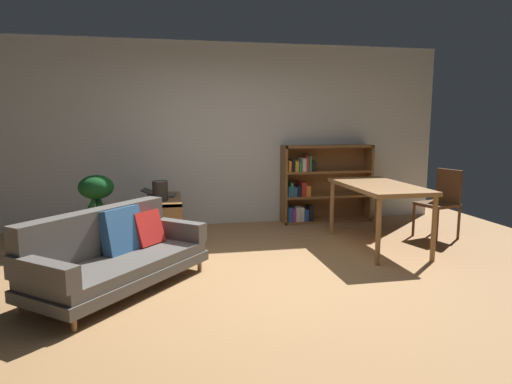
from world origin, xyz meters
name	(u,v)px	position (x,y,z in m)	size (l,w,h in m)	color
ground_plane	(262,283)	(0.00, 0.00, 0.00)	(8.16, 8.16, 0.00)	#A87A4C
back_wall_panel	(224,135)	(0.00, 2.70, 1.35)	(6.80, 0.10, 2.70)	silver
fabric_couch	(115,253)	(-1.38, 0.17, 0.34)	(1.71, 1.82, 0.73)	olive
media_console	(164,219)	(-0.92, 1.80, 0.28)	(0.44, 1.01, 0.57)	brown
open_laptop	(161,194)	(-0.96, 1.94, 0.60)	(0.47, 0.35, 0.10)	#333338
desk_speaker	(160,191)	(-0.96, 1.60, 0.70)	(0.19, 0.19, 0.24)	#2D2823
potted_floor_plant	(97,204)	(-1.73, 1.68, 0.54)	(0.48, 0.53, 0.90)	brown
dining_table	(379,191)	(1.68, 0.98, 0.71)	(0.77, 1.48, 0.79)	olive
dining_chair_near	(441,199)	(2.74, 1.26, 0.51)	(0.53, 0.53, 0.92)	#56351E
bookshelf	(319,185)	(1.46, 2.52, 0.57)	(1.41, 0.32, 1.19)	brown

